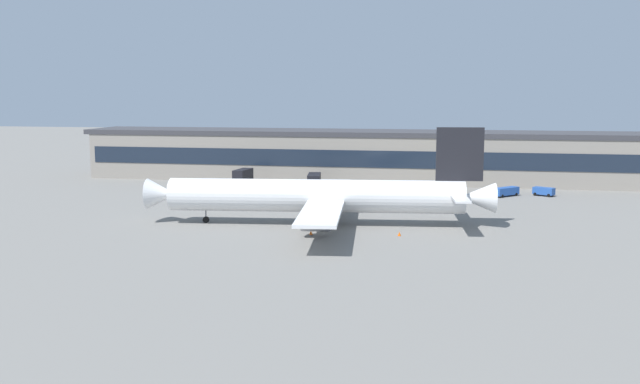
# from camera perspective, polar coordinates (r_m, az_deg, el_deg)

# --- Properties ---
(ground_plane) EXTENTS (600.00, 600.00, 0.00)m
(ground_plane) POSITION_cam_1_polar(r_m,az_deg,el_deg) (119.14, 0.32, -2.66)
(ground_plane) COLOR slate
(terminal_building) EXTENTS (146.30, 17.92, 12.59)m
(terminal_building) POSITION_cam_1_polar(r_m,az_deg,el_deg) (178.64, 3.98, 2.95)
(terminal_building) COLOR gray
(terminal_building) RESTS_ON ground_plane
(airliner) EXTENTS (58.84, 50.46, 16.49)m
(airliner) POSITION_cam_1_polar(r_m,az_deg,el_deg) (118.50, 0.07, -0.31)
(airliner) COLOR white
(airliner) RESTS_ON ground_plane
(pushback_tractor) EXTENTS (3.66, 5.28, 1.75)m
(pushback_tractor) POSITION_cam_1_polar(r_m,az_deg,el_deg) (161.10, 9.73, 0.41)
(pushback_tractor) COLOR yellow
(pushback_tractor) RESTS_ON ground_plane
(catering_truck) EXTENTS (3.11, 7.37, 4.15)m
(catering_truck) POSITION_cam_1_polar(r_m,az_deg,el_deg) (167.83, -6.22, 1.21)
(catering_truck) COLOR black
(catering_truck) RESTS_ON ground_plane
(fuel_truck) EXTENTS (4.01, 8.72, 3.35)m
(fuel_truck) POSITION_cam_1_polar(r_m,az_deg,el_deg) (163.81, -0.48, 0.95)
(fuel_truck) COLOR black
(fuel_truck) RESTS_ON ground_plane
(belt_loader) EXTENTS (5.86, 6.01, 1.95)m
(belt_loader) POSITION_cam_1_polar(r_m,az_deg,el_deg) (156.31, 14.75, 0.07)
(belt_loader) COLOR #2651A5
(belt_loader) RESTS_ON ground_plane
(follow_me_car) EXTENTS (4.76, 3.86, 1.85)m
(follow_me_car) POSITION_cam_1_polar(r_m,az_deg,el_deg) (159.39, 17.58, 0.08)
(follow_me_car) COLOR #2651A5
(follow_me_car) RESTS_ON ground_plane
(traffic_cone_0) EXTENTS (0.53, 0.53, 0.66)m
(traffic_cone_0) POSITION_cam_1_polar(r_m,az_deg,el_deg) (110.68, 6.42, -3.37)
(traffic_cone_0) COLOR #F2590C
(traffic_cone_0) RESTS_ON ground_plane
(traffic_cone_1) EXTENTS (0.53, 0.53, 0.66)m
(traffic_cone_1) POSITION_cam_1_polar(r_m,az_deg,el_deg) (110.95, -0.74, -3.29)
(traffic_cone_1) COLOR #F2590C
(traffic_cone_1) RESTS_ON ground_plane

